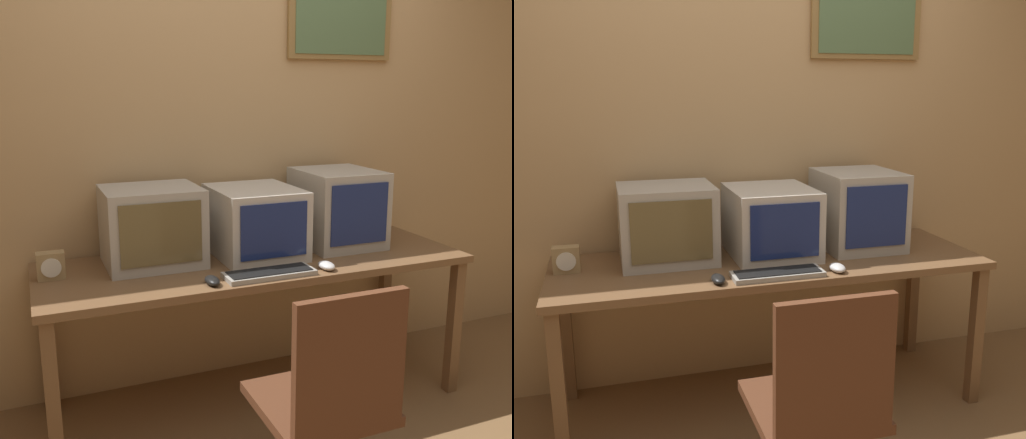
# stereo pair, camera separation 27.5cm
# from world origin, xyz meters

# --- Properties ---
(wall_back) EXTENTS (8.00, 0.08, 2.60)m
(wall_back) POSITION_xyz_m (0.00, 1.34, 1.30)
(wall_back) COLOR tan
(wall_back) RESTS_ON ground_plane
(desk) EXTENTS (2.08, 0.71, 0.76)m
(desk) POSITION_xyz_m (0.00, 0.94, 0.68)
(desk) COLOR brown
(desk) RESTS_ON ground_plane
(monitor_left) EXTENTS (0.45, 0.40, 0.37)m
(monitor_left) POSITION_xyz_m (-0.48, 1.07, 0.94)
(monitor_left) COLOR #B7B2A8
(monitor_left) RESTS_ON desk
(monitor_center) EXTENTS (0.41, 0.48, 0.34)m
(monitor_center) POSITION_xyz_m (0.03, 1.02, 0.93)
(monitor_center) COLOR beige
(monitor_center) RESTS_ON desk
(monitor_right) EXTENTS (0.39, 0.44, 0.40)m
(monitor_right) POSITION_xyz_m (0.51, 1.04, 0.96)
(monitor_right) COLOR #B7B2A8
(monitor_right) RESTS_ON desk
(keyboard_main) EXTENTS (0.41, 0.14, 0.03)m
(keyboard_main) POSITION_xyz_m (-0.04, 0.68, 0.77)
(keyboard_main) COLOR #A8A399
(keyboard_main) RESTS_ON desk
(mouse_near_keyboard) EXTENTS (0.07, 0.11, 0.04)m
(mouse_near_keyboard) POSITION_xyz_m (0.24, 0.67, 0.78)
(mouse_near_keyboard) COLOR silver
(mouse_near_keyboard) RESTS_ON desk
(mouse_far_corner) EXTENTS (0.06, 0.11, 0.04)m
(mouse_far_corner) POSITION_xyz_m (-0.31, 0.67, 0.78)
(mouse_far_corner) COLOR black
(mouse_far_corner) RESTS_ON desk
(desk_clock) EXTENTS (0.12, 0.07, 0.12)m
(desk_clock) POSITION_xyz_m (-0.94, 1.01, 0.82)
(desk_clock) COLOR #A38456
(desk_clock) RESTS_ON desk
(office_chair) EXTENTS (0.48, 0.48, 0.93)m
(office_chair) POSITION_xyz_m (-0.07, 0.09, 0.39)
(office_chair) COLOR black
(office_chair) RESTS_ON ground_plane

